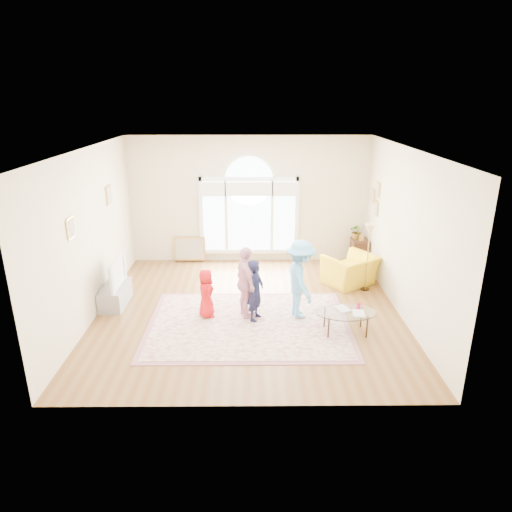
{
  "coord_description": "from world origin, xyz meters",
  "views": [
    {
      "loc": [
        0.08,
        -8.32,
        4.11
      ],
      "look_at": [
        0.15,
        0.3,
        1.06
      ],
      "focal_mm": 32.0,
      "sensor_mm": 36.0,
      "label": 1
    }
  ],
  "objects_px": {
    "area_rug": "(249,324)",
    "tv_console": "(115,295)",
    "television": "(113,273)",
    "coffee_table": "(346,313)",
    "armchair": "(350,270)"
  },
  "relations": [
    {
      "from": "tv_console",
      "to": "television",
      "type": "height_order",
      "value": "television"
    },
    {
      "from": "television",
      "to": "coffee_table",
      "type": "bearing_deg",
      "value": -15.08
    },
    {
      "from": "area_rug",
      "to": "tv_console",
      "type": "distance_m",
      "value": 2.91
    },
    {
      "from": "tv_console",
      "to": "television",
      "type": "distance_m",
      "value": 0.5
    },
    {
      "from": "area_rug",
      "to": "tv_console",
      "type": "height_order",
      "value": "tv_console"
    },
    {
      "from": "tv_console",
      "to": "armchair",
      "type": "relative_size",
      "value": 0.95
    },
    {
      "from": "armchair",
      "to": "tv_console",
      "type": "bearing_deg",
      "value": -22.16
    },
    {
      "from": "coffee_table",
      "to": "area_rug",
      "type": "bearing_deg",
      "value": 167.56
    },
    {
      "from": "coffee_table",
      "to": "armchair",
      "type": "xyz_separation_m",
      "value": [
        0.54,
        2.27,
        -0.06
      ]
    },
    {
      "from": "television",
      "to": "tv_console",
      "type": "bearing_deg",
      "value": 180.0
    },
    {
      "from": "television",
      "to": "area_rug",
      "type": "bearing_deg",
      "value": -17.97
    },
    {
      "from": "area_rug",
      "to": "television",
      "type": "xyz_separation_m",
      "value": [
        -2.75,
        0.89,
        0.7
      ]
    },
    {
      "from": "television",
      "to": "coffee_table",
      "type": "distance_m",
      "value": 4.68
    },
    {
      "from": "tv_console",
      "to": "coffee_table",
      "type": "height_order",
      "value": "coffee_table"
    },
    {
      "from": "area_rug",
      "to": "television",
      "type": "height_order",
      "value": "television"
    }
  ]
}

